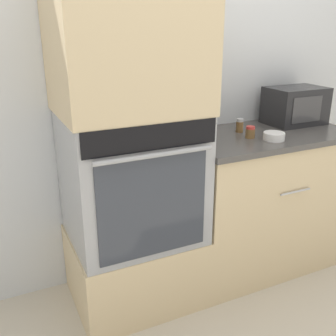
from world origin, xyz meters
TOP-DOWN VIEW (x-y plane):
  - ground_plane at (0.00, 0.00)m, footprint 12.00×12.00m
  - wall_back at (0.00, 0.63)m, footprint 8.00×0.05m
  - oven_cabinet_base at (-0.36, 0.30)m, footprint 0.73×0.60m
  - wall_oven at (-0.36, 0.30)m, footprint 0.70×0.64m
  - oven_cabinet_upper at (-0.36, 0.30)m, footprint 0.73×0.60m
  - counter_unit at (0.54, 0.30)m, footprint 1.11×0.63m
  - microwave at (0.87, 0.41)m, footprint 0.39×0.27m
  - knife_block at (0.09, 0.39)m, footprint 0.10×0.13m
  - bowl at (0.47, 0.14)m, footprint 0.13×0.13m
  - condiment_jar_near at (0.40, 0.38)m, footprint 0.05×0.05m
  - condiment_jar_mid at (0.38, 0.24)m, footprint 0.06×0.06m

SIDE VIEW (x-z plane):
  - ground_plane at x=0.00m, z-range 0.00..0.00m
  - oven_cabinet_base at x=-0.36m, z-range 0.00..0.43m
  - counter_unit at x=0.54m, z-range 0.00..0.94m
  - wall_oven at x=-0.36m, z-range 0.43..1.15m
  - bowl at x=0.47m, z-range 0.94..0.98m
  - condiment_jar_mid at x=0.38m, z-range 0.94..1.01m
  - condiment_jar_near at x=0.40m, z-range 0.94..1.02m
  - knife_block at x=0.09m, z-range 0.92..1.16m
  - microwave at x=0.87m, z-range 0.94..1.19m
  - wall_back at x=0.00m, z-range 0.00..2.50m
  - oven_cabinet_upper at x=-0.36m, z-range 1.15..1.92m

